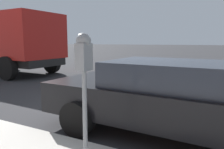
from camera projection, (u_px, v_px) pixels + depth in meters
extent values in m
plane|color=#2B2B2D|center=(120.00, 108.00, 5.57)|extent=(220.00, 220.00, 0.00)
cylinder|color=gray|center=(85.00, 116.00, 2.84)|extent=(0.06, 0.06, 1.18)
cube|color=gray|center=(84.00, 57.00, 2.72)|extent=(0.20, 0.14, 0.34)
sphere|color=gray|center=(83.00, 41.00, 2.69)|extent=(0.19, 0.19, 0.19)
cube|color=#B21919|center=(89.00, 60.00, 2.82)|extent=(0.01, 0.11, 0.12)
cube|color=black|center=(88.00, 51.00, 2.80)|extent=(0.01, 0.10, 0.08)
cube|color=black|center=(172.00, 101.00, 3.91)|extent=(2.01, 4.65, 0.58)
cube|color=#232833|center=(184.00, 74.00, 3.74)|extent=(1.72, 2.62, 0.43)
cylinder|color=black|center=(77.00, 119.00, 3.84)|extent=(0.24, 0.65, 0.64)
cylinder|color=black|center=(124.00, 96.00, 5.44)|extent=(0.24, 0.65, 0.64)
cube|color=#AD1E19|center=(30.00, 36.00, 10.40)|extent=(2.73, 2.40, 2.12)
cylinder|color=black|center=(52.00, 63.00, 11.75)|extent=(0.34, 1.05, 1.04)
cylinder|color=black|center=(7.00, 68.00, 9.47)|extent=(0.34, 1.05, 1.04)
cylinder|color=black|center=(10.00, 60.00, 13.43)|extent=(0.34, 1.05, 1.04)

